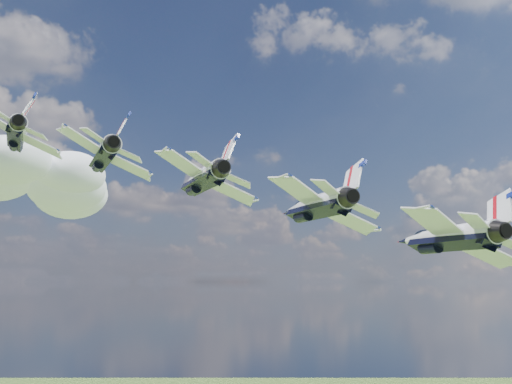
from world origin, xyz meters
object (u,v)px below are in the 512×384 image
jet_4 (445,237)px  jet_3 (314,206)px  jet_0 (18,135)px  jet_2 (202,179)px  jet_1 (104,156)px

jet_4 → jet_3: bearing=139.1°
jet_0 → jet_3: 37.23m
jet_2 → jet_3: jet_2 is taller
jet_1 → jet_3: (15.31, -18.39, -6.58)m
jet_3 → jet_4: size_ratio=1.00×
jet_0 → jet_2: jet_0 is taller
jet_3 → jet_4: bearing=-40.9°
jet_0 → jet_2: bearing=-40.9°
jet_3 → jet_0: bearing=139.1°
jet_0 → jet_1: 12.41m
jet_0 → jet_2: (15.31, -18.39, -6.58)m
jet_0 → jet_3: (22.96, -27.59, -9.86)m
jet_1 → jet_2: jet_1 is taller
jet_2 → jet_4: size_ratio=1.00×
jet_2 → jet_3: (7.65, -9.20, -3.29)m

